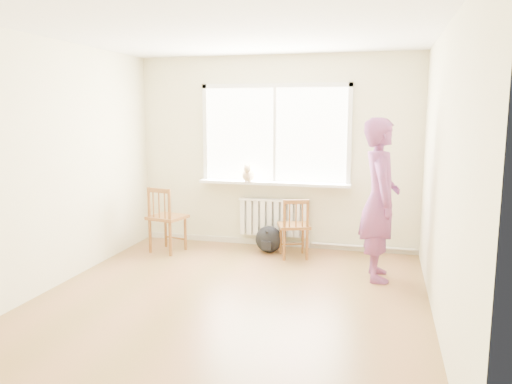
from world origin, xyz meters
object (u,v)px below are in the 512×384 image
Objects in this scene: person at (380,200)px; backpack at (269,239)px; chair_left at (165,219)px; cat at (248,174)px; chair_right at (294,228)px.

person is 5.00× the size of backpack.
cat reaches higher than chair_left.
person is at bearing -35.27° from cat.
person is at bearing 133.03° from chair_right.
chair_left is 1.13× the size of chair_right.
chair_left is 2.91m from person.
cat is at bearing -45.97° from chair_right.
backpack is (0.34, -0.19, -0.87)m from cat.
cat is at bearing -139.83° from chair_left.
chair_left is at bearing 74.30° from person.
cat is (-0.73, 0.36, 0.65)m from chair_right.
person reaches higher than chair_right.
chair_right is at bearing -161.25° from chair_left.
cat is 0.96m from backpack.
chair_right is at bearing -23.40° from backpack.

